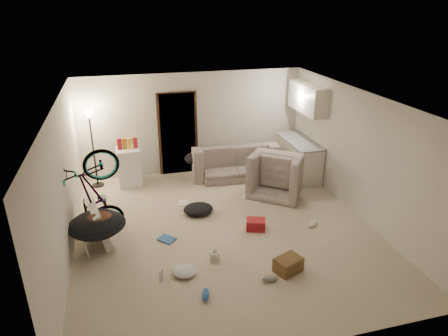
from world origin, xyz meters
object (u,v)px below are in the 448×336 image
object	(u,v)px
sofa	(234,163)
drink_case_a	(288,265)
saucer_chair	(97,229)
drink_case_b	(256,224)
bicycle	(98,214)
mini_fridge	(129,167)
floor_lamp	(91,133)
juicer	(215,256)
tv_box	(98,221)
kitchen_counter	(298,159)
armchair	(280,176)

from	to	relation	value
sofa	drink_case_a	bearing A→B (deg)	89.90
saucer_chair	drink_case_b	distance (m)	2.89
bicycle	mini_fridge	xyz separation A→B (m)	(0.66, 2.22, -0.02)
floor_lamp	bicycle	xyz separation A→B (m)	(0.10, -2.32, -0.84)
bicycle	juicer	distance (m)	2.30
sofa	drink_case_a	xyz separation A→B (m)	(-0.23, -3.97, -0.19)
mini_fridge	tv_box	distance (m)	2.36
tv_box	drink_case_a	bearing A→B (deg)	-42.54
kitchen_counter	mini_fridge	xyz separation A→B (m)	(-4.07, 0.55, 0.01)
mini_fridge	juicer	xyz separation A→B (m)	(1.22, -3.49, -0.35)
armchair	tv_box	bearing A→B (deg)	51.83
saucer_chair	drink_case_b	bearing A→B (deg)	-1.31
kitchen_counter	drink_case_a	bearing A→B (deg)	-116.70
tv_box	kitchen_counter	bearing A→B (deg)	8.71
juicer	mini_fridge	bearing A→B (deg)	109.31
armchair	juicer	xyz separation A→B (m)	(-2.06, -2.24, -0.27)
bicycle	tv_box	world-z (taller)	bicycle
sofa	bicycle	bearing A→B (deg)	36.83
saucer_chair	kitchen_counter	bearing A→B (deg)	23.95
kitchen_counter	saucer_chair	world-z (taller)	kitchen_counter
tv_box	drink_case_b	world-z (taller)	tv_box
armchair	drink_case_a	size ratio (longest dim) A/B	2.69
mini_fridge	drink_case_b	size ratio (longest dim) A/B	2.53
kitchen_counter	saucer_chair	xyz separation A→B (m)	(-4.73, -2.10, -0.03)
bicycle	drink_case_b	size ratio (longest dim) A/B	5.07
mini_fridge	saucer_chair	size ratio (longest dim) A/B	0.91
floor_lamp	drink_case_a	bearing A→B (deg)	-53.69
kitchen_counter	drink_case_b	bearing A→B (deg)	-130.54
bicycle	drink_case_b	distance (m)	2.94
floor_lamp	armchair	distance (m)	4.37
floor_lamp	mini_fridge	distance (m)	1.15
armchair	juicer	bearing A→B (deg)	84.76
drink_case_a	sofa	bearing A→B (deg)	64.45
kitchen_counter	drink_case_a	world-z (taller)	kitchen_counter
mini_fridge	bicycle	bearing A→B (deg)	-107.48
kitchen_counter	mini_fridge	distance (m)	4.11
armchair	drink_case_a	bearing A→B (deg)	108.20
floor_lamp	bicycle	size ratio (longest dim) A/B	1.01
kitchen_counter	juicer	world-z (taller)	kitchen_counter
drink_case_a	mini_fridge	bearing A→B (deg)	97.25
kitchen_counter	drink_case_a	size ratio (longest dim) A/B	3.55
drink_case_a	juicer	distance (m)	1.23
saucer_chair	tv_box	xyz separation A→B (m)	(0.00, 0.39, -0.05)
sofa	mini_fridge	size ratio (longest dim) A/B	2.35
armchair	bicycle	world-z (taller)	bicycle
kitchen_counter	saucer_chair	distance (m)	5.18
kitchen_counter	bicycle	world-z (taller)	bicycle
saucer_chair	floor_lamp	bearing A→B (deg)	92.08
floor_lamp	kitchen_counter	distance (m)	4.95
bicycle	juicer	size ratio (longest dim) A/B	7.53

